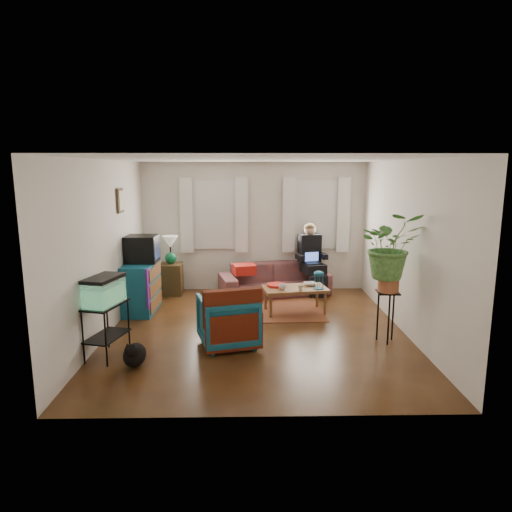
{
  "coord_description": "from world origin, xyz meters",
  "views": [
    {
      "loc": [
        -0.14,
        -6.72,
        2.46
      ],
      "look_at": [
        0.0,
        0.4,
        1.1
      ],
      "focal_mm": 32.0,
      "sensor_mm": 36.0,
      "label": 1
    }
  ],
  "objects_px": {
    "coffee_table": "(295,300)",
    "plant_stand": "(386,317)",
    "side_table": "(171,279)",
    "armchair": "(228,318)",
    "sofa": "(274,274)",
    "aquarium_stand": "(107,331)",
    "dresser": "(141,287)"
  },
  "relations": [
    {
      "from": "side_table",
      "to": "coffee_table",
      "type": "height_order",
      "value": "side_table"
    },
    {
      "from": "dresser",
      "to": "aquarium_stand",
      "type": "distance_m",
      "value": 1.98
    },
    {
      "from": "dresser",
      "to": "aquarium_stand",
      "type": "height_order",
      "value": "dresser"
    },
    {
      "from": "armchair",
      "to": "coffee_table",
      "type": "xyz_separation_m",
      "value": [
        1.1,
        1.47,
        -0.17
      ]
    },
    {
      "from": "side_table",
      "to": "plant_stand",
      "type": "xyz_separation_m",
      "value": [
        3.51,
        -2.62,
        0.06
      ]
    },
    {
      "from": "sofa",
      "to": "side_table",
      "type": "xyz_separation_m",
      "value": [
        -2.05,
        0.09,
        -0.11
      ]
    },
    {
      "from": "armchair",
      "to": "coffee_table",
      "type": "bearing_deg",
      "value": -142.56
    },
    {
      "from": "side_table",
      "to": "armchair",
      "type": "xyz_separation_m",
      "value": [
        1.23,
        -2.71,
        0.09
      ]
    },
    {
      "from": "sofa",
      "to": "armchair",
      "type": "distance_m",
      "value": 2.75
    },
    {
      "from": "dresser",
      "to": "plant_stand",
      "type": "distance_m",
      "value": 4.14
    },
    {
      "from": "armchair",
      "to": "coffee_table",
      "type": "relative_size",
      "value": 0.73
    },
    {
      "from": "side_table",
      "to": "coffee_table",
      "type": "distance_m",
      "value": 2.65
    },
    {
      "from": "side_table",
      "to": "aquarium_stand",
      "type": "xyz_separation_m",
      "value": [
        -0.35,
        -3.09,
        0.05
      ]
    },
    {
      "from": "coffee_table",
      "to": "plant_stand",
      "type": "xyz_separation_m",
      "value": [
        1.18,
        -1.38,
        0.15
      ]
    },
    {
      "from": "armchair",
      "to": "plant_stand",
      "type": "relative_size",
      "value": 1.06
    },
    {
      "from": "sofa",
      "to": "coffee_table",
      "type": "relative_size",
      "value": 1.96
    },
    {
      "from": "armchair",
      "to": "coffee_table",
      "type": "distance_m",
      "value": 1.84
    },
    {
      "from": "coffee_table",
      "to": "armchair",
      "type": "bearing_deg",
      "value": -135.59
    },
    {
      "from": "sofa",
      "to": "armchair",
      "type": "bearing_deg",
      "value": -120.76
    },
    {
      "from": "armchair",
      "to": "plant_stand",
      "type": "bearing_deg",
      "value": 166.58
    },
    {
      "from": "dresser",
      "to": "plant_stand",
      "type": "xyz_separation_m",
      "value": [
        3.85,
        -1.51,
        -0.06
      ]
    },
    {
      "from": "sofa",
      "to": "aquarium_stand",
      "type": "height_order",
      "value": "sofa"
    },
    {
      "from": "coffee_table",
      "to": "plant_stand",
      "type": "distance_m",
      "value": 1.82
    },
    {
      "from": "coffee_table",
      "to": "side_table",
      "type": "bearing_deg",
      "value": 143.18
    },
    {
      "from": "dresser",
      "to": "armchair",
      "type": "relative_size",
      "value": 1.22
    },
    {
      "from": "aquarium_stand",
      "to": "coffee_table",
      "type": "xyz_separation_m",
      "value": [
        2.68,
        1.85,
        -0.14
      ]
    },
    {
      "from": "armchair",
      "to": "aquarium_stand",
      "type": "bearing_deg",
      "value": -2.16
    },
    {
      "from": "side_table",
      "to": "plant_stand",
      "type": "bearing_deg",
      "value": -36.76
    },
    {
      "from": "side_table",
      "to": "aquarium_stand",
      "type": "relative_size",
      "value": 0.85
    },
    {
      "from": "side_table",
      "to": "dresser",
      "type": "relative_size",
      "value": 0.64
    },
    {
      "from": "plant_stand",
      "to": "armchair",
      "type": "bearing_deg",
      "value": -177.72
    },
    {
      "from": "dresser",
      "to": "aquarium_stand",
      "type": "xyz_separation_m",
      "value": [
        -0.01,
        -1.98,
        -0.07
      ]
    }
  ]
}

